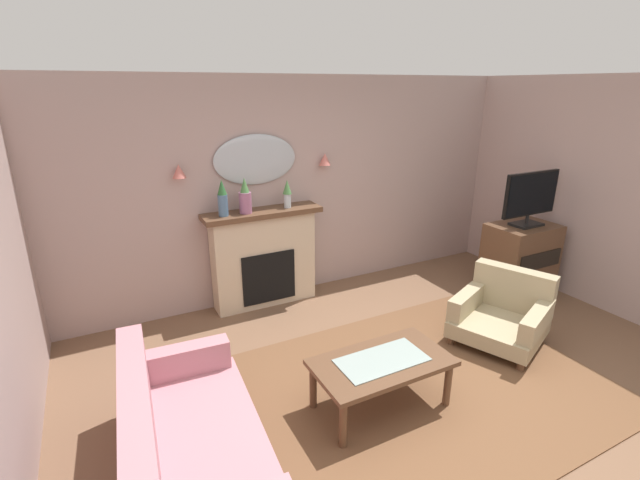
{
  "coord_description": "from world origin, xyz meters",
  "views": [
    {
      "loc": [
        -2.23,
        -2.29,
        2.5
      ],
      "look_at": [
        -0.38,
        1.29,
        1.09
      ],
      "focal_mm": 24.98,
      "sensor_mm": 36.0,
      "label": 1
    }
  ],
  "objects": [
    {
      "name": "floor",
      "position": [
        0.0,
        0.0,
        -0.05
      ],
      "size": [
        6.73,
        5.98,
        0.1
      ],
      "primitive_type": "cube",
      "color": "brown",
      "rests_on": "ground"
    },
    {
      "name": "wall_back",
      "position": [
        0.0,
        2.54,
        1.31
      ],
      "size": [
        6.73,
        0.1,
        2.62
      ],
      "primitive_type": "cube",
      "color": "#B29993",
      "rests_on": "ground"
    },
    {
      "name": "patterned_rug",
      "position": [
        0.0,
        0.2,
        0.01
      ],
      "size": [
        3.2,
        2.4,
        0.01
      ],
      "primitive_type": "cube",
      "color": "brown",
      "rests_on": "ground"
    },
    {
      "name": "fireplace",
      "position": [
        -0.58,
        2.32,
        0.57
      ],
      "size": [
        1.36,
        0.36,
        1.16
      ],
      "color": "beige",
      "rests_on": "ground"
    },
    {
      "name": "mantel_vase_right",
      "position": [
        -1.03,
        2.29,
        1.35
      ],
      "size": [
        0.11,
        0.11,
        0.4
      ],
      "color": "#4C7093",
      "rests_on": "fireplace"
    },
    {
      "name": "mantel_vase_centre",
      "position": [
        -0.78,
        2.29,
        1.33
      ],
      "size": [
        0.14,
        0.14,
        0.39
      ],
      "color": "#9E6084",
      "rests_on": "fireplace"
    },
    {
      "name": "mantel_vase_left",
      "position": [
        -0.28,
        2.29,
        1.34
      ],
      "size": [
        0.1,
        0.1,
        0.32
      ],
      "color": "silver",
      "rests_on": "fireplace"
    },
    {
      "name": "wall_mirror",
      "position": [
        -0.58,
        2.46,
        1.71
      ],
      "size": [
        0.96,
        0.06,
        0.56
      ],
      "primitive_type": "ellipsoid",
      "color": "#B2BCC6"
    },
    {
      "name": "wall_sconce_left",
      "position": [
        -1.43,
        2.41,
        1.66
      ],
      "size": [
        0.14,
        0.14,
        0.14
      ],
      "primitive_type": "cone",
      "color": "#D17066"
    },
    {
      "name": "wall_sconce_right",
      "position": [
        0.27,
        2.41,
        1.66
      ],
      "size": [
        0.14,
        0.14,
        0.14
      ],
      "primitive_type": "cone",
      "color": "#D17066"
    },
    {
      "name": "coffee_table",
      "position": [
        -0.42,
        0.15,
        0.38
      ],
      "size": [
        1.1,
        0.6,
        0.45
      ],
      "color": "brown",
      "rests_on": "ground"
    },
    {
      "name": "floral_couch",
      "position": [
        -1.98,
        0.17,
        0.32
      ],
      "size": [
        0.97,
        1.76,
        0.76
      ],
      "color": "#B77A84",
      "rests_on": "ground"
    },
    {
      "name": "armchair_in_corner",
      "position": [
        1.28,
        0.43,
        0.31
      ],
      "size": [
        1.07,
        1.06,
        0.71
      ],
      "color": "tan",
      "rests_on": "ground"
    },
    {
      "name": "tv_cabinet",
      "position": [
        2.32,
        1.12,
        0.45
      ],
      "size": [
        0.8,
        0.57,
        0.9
      ],
      "color": "brown",
      "rests_on": "ground"
    },
    {
      "name": "tv_flatscreen",
      "position": [
        2.32,
        1.1,
        1.25
      ],
      "size": [
        0.84,
        0.24,
        0.65
      ],
      "color": "black",
      "rests_on": "tv_cabinet"
    }
  ]
}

